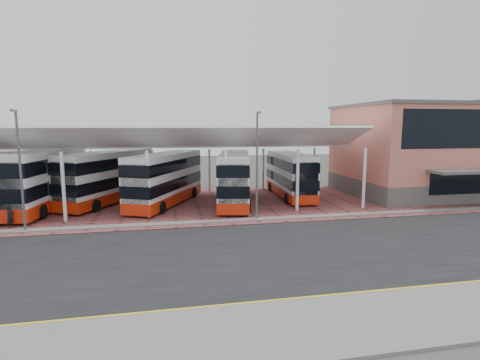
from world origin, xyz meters
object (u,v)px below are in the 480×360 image
Objects in this scene: bus_2 at (108,177)px; bus_3 at (166,179)px; bus_4 at (234,179)px; bus_5 at (290,175)px; terminal at (434,149)px; bus_1 at (45,180)px; pedestrian at (10,217)px.

bus_3 is at bearing 8.36° from bus_2.
bus_4 reaches higher than bus_5.
terminal is 1.48× the size of bus_1.
bus_5 is (6.04, 2.29, -0.12)m from bus_4.
bus_2 is 1.01× the size of bus_3.
bus_1 is at bearing -179.50° from terminal.
bus_2 is (-32.80, 1.27, -2.26)m from terminal.
terminal is at bearing -61.60° from pedestrian.
terminal is at bearing 25.81° from bus_2.
bus_4 is 1.07× the size of bus_5.
bus_5 is (-15.52, 0.88, -2.44)m from terminal.
terminal reaches higher than bus_4.
bus_1 is 5.16m from bus_2.
pedestrian is at bearing -151.22° from bus_4.
bus_4 is at bearing -54.07° from pedestrian.
terminal is 21.74m from bus_4.
bus_2 reaches higher than bus_3.
bus_1 is 1.10× the size of bus_2.
bus_5 is 23.97m from pedestrian.
bus_3 reaches higher than bus_4.
bus_5 is 6.69× the size of pedestrian.
bus_3 is (-27.65, -0.57, -2.31)m from terminal.
bus_3 is (10.05, -0.24, -0.20)m from bus_1.
terminal is at bearing 15.15° from bus_4.
bus_2 reaches higher than pedestrian.
bus_5 is at bearing 31.92° from bus_3.
bus_3 is 1.05× the size of bus_5.
bus_1 reaches higher than bus_2.
bus_3 is 12.30m from pedestrian.
bus_1 reaches higher than bus_3.
pedestrian is (-16.68, -5.22, -1.48)m from bus_4.
bus_1 is at bearing -156.28° from bus_3.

